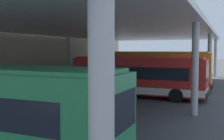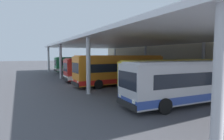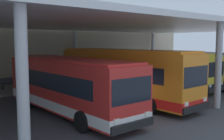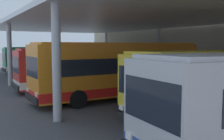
# 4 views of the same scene
# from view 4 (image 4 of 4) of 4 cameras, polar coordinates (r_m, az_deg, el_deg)

# --- Properties ---
(ground_plane) EXTENTS (200.00, 200.00, 0.00)m
(ground_plane) POSITION_cam_4_polar(r_m,az_deg,el_deg) (19.04, -10.22, -5.10)
(ground_plane) COLOR #47474C
(platform_kerb) EXTENTS (42.00, 4.50, 0.18)m
(platform_kerb) POSITION_cam_4_polar(r_m,az_deg,el_deg) (25.45, 15.56, -2.38)
(platform_kerb) COLOR gray
(platform_kerb) RESTS_ON ground
(station_building_facade) EXTENTS (48.00, 1.60, 6.60)m
(station_building_facade) POSITION_cam_4_polar(r_m,az_deg,el_deg) (27.64, 20.47, 4.75)
(station_building_facade) COLOR #C1B293
(station_building_facade) RESTS_ON ground
(canopy_shelter) EXTENTS (40.00, 17.00, 5.55)m
(canopy_shelter) POSITION_cam_4_polar(r_m,az_deg,el_deg) (21.30, 3.84, 10.42)
(canopy_shelter) COLOR silver
(canopy_shelter) RESTS_ON ground
(bus_nearest_bay) EXTENTS (2.74, 10.53, 3.17)m
(bus_nearest_bay) POSITION_cam_4_polar(r_m,az_deg,el_deg) (34.63, -13.44, 2.27)
(bus_nearest_bay) COLOR #28844C
(bus_nearest_bay) RESTS_ON ground
(bus_second_bay) EXTENTS (2.80, 10.55, 3.17)m
(bus_second_bay) POSITION_cam_4_polar(r_m,az_deg,el_deg) (21.11, -5.73, 0.51)
(bus_second_bay) COLOR red
(bus_second_bay) RESTS_ON ground
(bus_middle_bay) EXTENTS (2.86, 11.37, 3.57)m
(bus_middle_bay) POSITION_cam_4_polar(r_m,az_deg,el_deg) (17.21, 1.70, 0.07)
(bus_middle_bay) COLOR orange
(bus_middle_bay) RESTS_ON ground
(bus_far_bay) EXTENTS (2.92, 10.59, 3.17)m
(bus_far_bay) POSITION_cam_4_polar(r_m,az_deg,el_deg) (13.80, 22.71, -2.43)
(bus_far_bay) COLOR yellow
(bus_far_bay) RESTS_ON ground
(bench_waiting) EXTENTS (1.80, 0.45, 0.92)m
(bench_waiting) POSITION_cam_4_polar(r_m,az_deg,el_deg) (26.36, 13.65, -0.82)
(bench_waiting) COLOR #4C515B
(bench_waiting) RESTS_ON platform_kerb
(trash_bin) EXTENTS (0.52, 0.52, 0.98)m
(trash_bin) POSITION_cam_4_polar(r_m,az_deg,el_deg) (23.78, 19.27, -1.59)
(trash_bin) COLOR #33383D
(trash_bin) RESTS_ON platform_kerb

